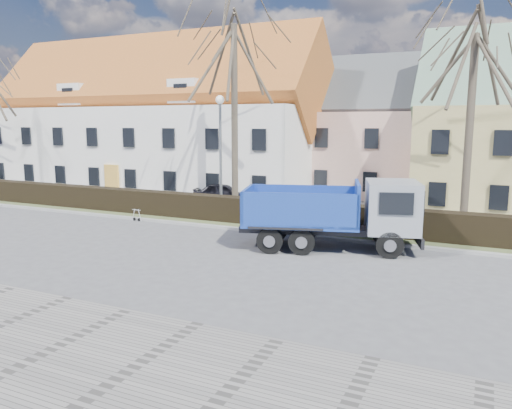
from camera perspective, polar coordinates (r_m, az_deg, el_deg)
The scene contains 12 objects.
ground at distance 20.27m, azimuth -8.44°, elevation -5.39°, with size 120.00×120.00×0.00m, color #4E4E51.
curb_far at distance 24.12m, azimuth -2.43°, elevation -2.77°, with size 80.00×0.30×0.12m, color gray.
grass_strip at distance 25.52m, azimuth -0.77°, elevation -2.10°, with size 80.00×3.00×0.10m, color #47532F.
hedge at distance 25.23m, azimuth -0.97°, elevation -0.85°, with size 60.00×0.90×1.30m, color black.
building_white at distance 40.18m, azimuth -11.60°, elevation 8.66°, with size 26.80×10.80×9.50m, color white, non-canonical shape.
building_pink at distance 36.98m, azimuth 14.38°, elevation 7.35°, with size 10.80×8.80×8.00m, color #D2A395, non-canonical shape.
tree_1 at distance 27.98m, azimuth -2.48°, elevation 11.82°, with size 9.20×9.20×12.65m, color #433A2E, non-canonical shape.
tree_2 at distance 24.84m, azimuth 23.30°, elevation 9.48°, with size 8.00×8.00×11.00m, color #433A2E, non-canonical shape.
dump_truck at distance 20.48m, azimuth 7.81°, elevation -1.03°, with size 7.33×2.72×2.93m, color navy, non-canonical shape.
streetlight at distance 26.74m, azimuth -4.07°, elevation 5.44°, with size 0.52×0.52×6.61m, color slate, non-canonical shape.
cart_frame at distance 27.05m, azimuth -13.83°, elevation -1.08°, with size 0.76×0.43×0.70m, color silver, non-canonical shape.
parked_car_a at distance 31.47m, azimuth -3.54°, elevation 1.26°, with size 1.63×4.05×1.38m, color black.
Camera 1 is at (10.87, -16.32, 5.15)m, focal length 35.00 mm.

